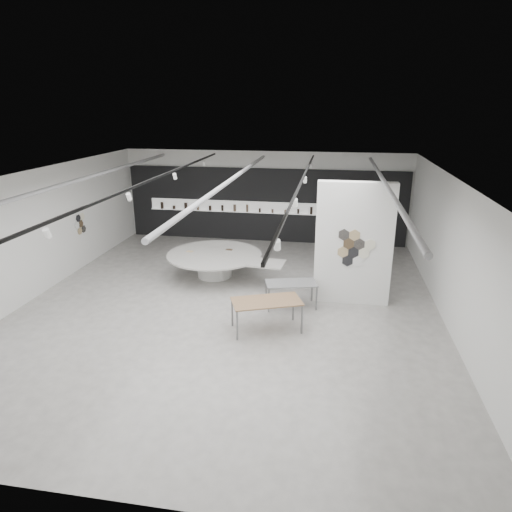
% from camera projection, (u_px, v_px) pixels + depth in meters
% --- Properties ---
extents(room, '(12.02, 14.02, 3.82)m').
position_uv_depth(room, '(224.00, 239.00, 12.69)').
color(room, '#ACA9A3').
rests_on(room, ground).
extents(back_wall_display, '(11.80, 0.27, 3.10)m').
position_uv_depth(back_wall_display, '(263.00, 205.00, 19.34)').
color(back_wall_display, black).
rests_on(back_wall_display, ground).
extents(partition_column, '(2.20, 0.38, 3.60)m').
position_uv_depth(partition_column, '(354.00, 244.00, 13.14)').
color(partition_column, white).
rests_on(partition_column, ground).
extents(display_island, '(4.23, 3.49, 0.82)m').
position_uv_depth(display_island, '(216.00, 262.00, 15.52)').
color(display_island, white).
rests_on(display_island, ground).
extents(sample_table_wood, '(1.97, 1.47, 0.83)m').
position_uv_depth(sample_table_wood, '(267.00, 303.00, 11.75)').
color(sample_table_wood, '#8E6A49').
rests_on(sample_table_wood, ground).
extents(sample_table_stone, '(1.60, 1.08, 0.75)m').
position_uv_depth(sample_table_stone, '(291.00, 285.00, 13.15)').
color(sample_table_stone, gray).
rests_on(sample_table_stone, ground).
extents(kitchen_counter, '(1.70, 0.83, 1.29)m').
position_uv_depth(kitchen_counter, '(348.00, 236.00, 18.75)').
color(kitchen_counter, white).
rests_on(kitchen_counter, ground).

